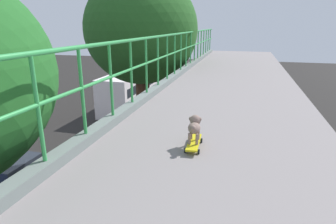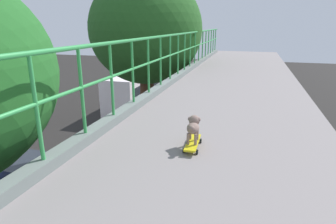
% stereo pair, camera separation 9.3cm
% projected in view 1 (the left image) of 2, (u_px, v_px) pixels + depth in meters
% --- Properties ---
extents(overpass_deck, '(3.38, 29.51, 0.48)m').
position_uv_depth(overpass_deck, '(204.00, 193.00, 3.09)').
color(overpass_deck, gray).
rests_on(overpass_deck, bridge_pier).
extents(green_railing, '(0.20, 28.04, 1.28)m').
position_uv_depth(green_railing, '(67.00, 135.00, 3.35)').
color(green_railing, slate).
rests_on(green_railing, overpass_deck).
extents(car_blue_fourth, '(1.84, 3.94, 1.60)m').
position_uv_depth(car_blue_fourth, '(13.00, 179.00, 12.71)').
color(car_blue_fourth, navy).
rests_on(car_blue_fourth, ground).
extents(city_bus, '(2.76, 10.40, 3.36)m').
position_uv_depth(city_bus, '(135.00, 87.00, 26.08)').
color(city_bus, white).
rests_on(city_bus, ground).
extents(roadside_tree_mid, '(4.57, 4.57, 9.36)m').
position_uv_depth(roadside_tree_mid, '(141.00, 32.00, 11.51)').
color(roadside_tree_mid, '#4E3120').
rests_on(roadside_tree_mid, ground).
extents(toy_skateboard, '(0.21, 0.56, 0.08)m').
position_uv_depth(toy_skateboard, '(194.00, 143.00, 3.64)').
color(toy_skateboard, gold).
rests_on(toy_skateboard, overpass_deck).
extents(small_dog, '(0.17, 0.34, 0.33)m').
position_uv_depth(small_dog, '(195.00, 126.00, 3.59)').
color(small_dog, '#82695E').
rests_on(small_dog, toy_skateboard).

